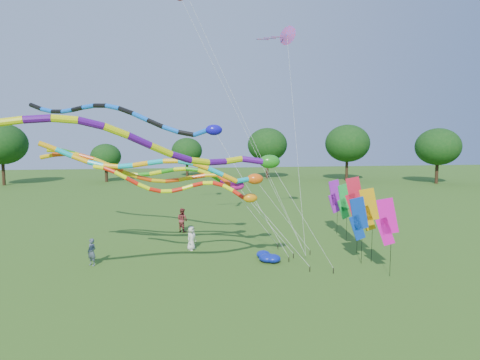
{
  "coord_description": "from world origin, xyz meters",
  "views": [
    {
      "loc": [
        -4.82,
        -17.75,
        7.04
      ],
      "look_at": [
        -1.41,
        3.68,
        4.8
      ],
      "focal_mm": 30.0,
      "sensor_mm": 36.0,
      "label": 1
    }
  ],
  "objects": [
    {
      "name": "banner_pole_blue_a",
      "position": [
        5.2,
        3.01,
        2.59
      ],
      "size": [
        1.16,
        0.11,
        3.84
      ],
      "rotation": [
        0.0,
        0.0,
        -0.03
      ],
      "color": "black",
      "rests_on": "ground"
    },
    {
      "name": "tube_kite_cyan",
      "position": [
        -4.62,
        4.84,
        5.36
      ],
      "size": [
        14.93,
        1.18,
        7.4
      ],
      "rotation": [
        0.0,
        0.0,
        0.03
      ],
      "color": "black",
      "rests_on": "ground"
    },
    {
      "name": "delta_kite_high_c",
      "position": [
        3.16,
        11.03,
        14.46
      ],
      "size": [
        3.19,
        8.0,
        15.83
      ],
      "rotation": [
        0.0,
        0.0,
        0.68
      ],
      "color": "black",
      "rests_on": "ground"
    },
    {
      "name": "tube_kite_blue",
      "position": [
        -7.12,
        7.37,
        8.22
      ],
      "size": [
        15.57,
        7.19,
        9.96
      ],
      "rotation": [
        0.0,
        0.0,
        -0.4
      ],
      "color": "black",
      "rests_on": "ground"
    },
    {
      "name": "tube_kite_orange",
      "position": [
        -5.44,
        5.49,
        5.0
      ],
      "size": [
        14.04,
        1.75,
        6.87
      ],
      "rotation": [
        0.0,
        0.0,
        -0.13
      ],
      "color": "black",
      "rests_on": "ground"
    },
    {
      "name": "tree_ring",
      "position": [
        -2.35,
        -1.16,
        5.6
      ],
      "size": [
        117.2,
        113.19,
        9.47
      ],
      "color": "#382314",
      "rests_on": "ground"
    },
    {
      "name": "banner_pole_green",
      "position": [
        6.54,
        8.01,
        2.75
      ],
      "size": [
        1.15,
        0.34,
        4.0
      ],
      "rotation": [
        0.0,
        0.0,
        0.23
      ],
      "color": "black",
      "rests_on": "ground"
    },
    {
      "name": "tube_kite_red",
      "position": [
        -3.87,
        3.52,
        4.41
      ],
      "size": [
        11.06,
        2.18,
        6.15
      ],
      "rotation": [
        0.0,
        0.0,
        -0.23
      ],
      "color": "black",
      "rests_on": "ground"
    },
    {
      "name": "person_a",
      "position": [
        -3.97,
        7.28,
        0.77
      ],
      "size": [
        0.84,
        0.9,
        1.54
      ],
      "primitive_type": "imported",
      "rotation": [
        0.0,
        0.0,
        0.95
      ],
      "color": "silver",
      "rests_on": "ground"
    },
    {
      "name": "banner_pole_orange",
      "position": [
        5.94,
        3.31,
        3.03
      ],
      "size": [
        1.09,
        0.55,
        4.29
      ],
      "rotation": [
        0.0,
        0.0,
        -0.42
      ],
      "color": "black",
      "rests_on": "ground"
    },
    {
      "name": "ground",
      "position": [
        0.0,
        0.0,
        0.0
      ],
      "size": [
        160.0,
        160.0,
        0.0
      ],
      "primitive_type": "plane",
      "color": "#2A5817",
      "rests_on": "ground"
    },
    {
      "name": "banner_pole_violet",
      "position": [
        6.6,
        9.81,
        2.84
      ],
      "size": [
        1.16,
        0.28,
        4.09
      ],
      "rotation": [
        0.0,
        0.0,
        0.18
      ],
      "color": "black",
      "rests_on": "ground"
    },
    {
      "name": "blue_nylon_heap",
      "position": [
        0.31,
        4.4,
        0.21
      ],
      "size": [
        1.49,
        1.35,
        0.47
      ],
      "color": "#0C1D9C",
      "rests_on": "ground"
    },
    {
      "name": "person_b",
      "position": [
        -9.55,
        5.0,
        0.76
      ],
      "size": [
        0.66,
        0.62,
        1.53
      ],
      "primitive_type": "imported",
      "rotation": [
        0.0,
        0.0,
        -0.63
      ],
      "color": "#444E5F",
      "rests_on": "ground"
    },
    {
      "name": "person_c",
      "position": [
        -4.46,
        12.46,
        0.91
      ],
      "size": [
        1.11,
        1.11,
        1.82
      ],
      "primitive_type": "imported",
      "rotation": [
        0.0,
        0.0,
        2.34
      ],
      "color": "maroon",
      "rests_on": "ground"
    },
    {
      "name": "tube_kite_green",
      "position": [
        -5.52,
        6.35,
        5.12
      ],
      "size": [
        13.24,
        1.04,
        7.08
      ],
      "rotation": [
        0.0,
        0.0,
        0.05
      ],
      "color": "black",
      "rests_on": "ground"
    },
    {
      "name": "tube_kite_purple",
      "position": [
        -4.99,
        -0.89,
        6.66
      ],
      "size": [
        15.75,
        4.53,
        8.51
      ],
      "rotation": [
        0.0,
        0.0,
        0.28
      ],
      "color": "black",
      "rests_on": "ground"
    },
    {
      "name": "banner_pole_red",
      "position": [
        5.9,
        5.11,
        3.5
      ],
      "size": [
        1.12,
        0.45,
        4.76
      ],
      "rotation": [
        0.0,
        0.0,
        -0.33
      ],
      "color": "black",
      "rests_on": "ground"
    },
    {
      "name": "banner_pole_magenta_a",
      "position": [
        5.72,
        0.88,
        2.83
      ],
      "size": [
        1.11,
        0.5,
        4.09
      ],
      "rotation": [
        0.0,
        0.0,
        -0.37
      ],
      "color": "black",
      "rests_on": "ground"
    }
  ]
}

